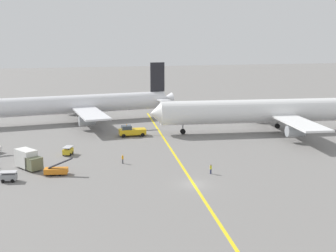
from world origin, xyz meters
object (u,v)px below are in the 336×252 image
(gse_catering_truck_tall, at_px, (28,159))
(ground_crew_marshaller_foreground, at_px, (123,159))
(gse_belt_loader_portside, at_px, (56,170))
(pushback_tug, at_px, (132,131))
(airliner_being_pushed, at_px, (271,111))
(ground_crew_ramp_agent_by_cones, at_px, (211,169))
(gse_baggage_cart_trailing, at_px, (68,151))
(airliner_at_gate_left, at_px, (74,105))
(gse_baggage_cart_near_cluster, at_px, (8,176))

(gse_catering_truck_tall, distance_m, ground_crew_marshaller_foreground, 17.16)
(ground_crew_marshaller_foreground, bearing_deg, gse_belt_loader_portside, -161.01)
(pushback_tug, xyz_separation_m, gse_catering_truck_tall, (-22.88, -22.54, 0.51))
(airliner_being_pushed, relative_size, ground_crew_marshaller_foreground, 35.25)
(ground_crew_marshaller_foreground, xyz_separation_m, ground_crew_ramp_agent_by_cones, (13.97, -10.36, -0.01))
(airliner_being_pushed, distance_m, gse_baggage_cart_trailing, 51.96)
(ground_crew_ramp_agent_by_cones, bearing_deg, gse_belt_loader_portside, 166.80)
(airliner_being_pushed, distance_m, ground_crew_ramp_agent_by_cones, 40.66)
(airliner_being_pushed, bearing_deg, ground_crew_ramp_agent_by_cones, -131.57)
(airliner_at_gate_left, distance_m, gse_baggage_cart_near_cluster, 53.80)
(gse_baggage_cart_trailing, bearing_deg, ground_crew_marshaller_foreground, -42.52)
(airliner_being_pushed, distance_m, gse_baggage_cart_near_cluster, 66.20)
(airliner_being_pushed, xyz_separation_m, pushback_tug, (-35.03, 3.45, -3.98))
(pushback_tug, xyz_separation_m, gse_baggage_cart_near_cluster, (-25.76, -29.30, -0.39))
(pushback_tug, distance_m, gse_baggage_cart_near_cluster, 39.02)
(gse_catering_truck_tall, bearing_deg, airliner_being_pushed, 18.24)
(airliner_being_pushed, distance_m, gse_belt_loader_portside, 58.43)
(airliner_being_pushed, relative_size, pushback_tug, 6.30)
(pushback_tug, bearing_deg, gse_baggage_cart_trailing, -137.41)
(gse_catering_truck_tall, height_order, ground_crew_ramp_agent_by_cones, gse_catering_truck_tall)
(ground_crew_ramp_agent_by_cones, bearing_deg, gse_baggage_cart_near_cluster, 172.63)
(ground_crew_ramp_agent_by_cones, bearing_deg, gse_baggage_cart_trailing, 140.85)
(ground_crew_marshaller_foreground, bearing_deg, gse_baggage_cart_near_cluster, -163.38)
(gse_baggage_cart_trailing, relative_size, ground_crew_ramp_agent_by_cones, 1.83)
(pushback_tug, distance_m, gse_baggage_cart_trailing, 21.17)
(gse_baggage_cart_near_cluster, height_order, ground_crew_ramp_agent_by_cones, gse_baggage_cart_near_cluster)
(gse_baggage_cart_trailing, xyz_separation_m, gse_catering_truck_tall, (-7.30, -8.21, 0.90))
(gse_catering_truck_tall, xyz_separation_m, ground_crew_ramp_agent_by_cones, (31.09, -11.16, -0.87))
(airliner_being_pushed, distance_m, ground_crew_marshaller_foreground, 45.59)
(gse_catering_truck_tall, xyz_separation_m, ground_crew_marshaller_foreground, (17.12, -0.79, -0.86))
(airliner_at_gate_left, distance_m, gse_baggage_cart_trailing, 37.34)
(airliner_being_pushed, xyz_separation_m, gse_catering_truck_tall, (-57.92, -19.09, -3.47))
(airliner_at_gate_left, xyz_separation_m, ground_crew_marshaller_foreground, (6.64, -45.99, -3.99))
(gse_baggage_cart_near_cluster, distance_m, gse_belt_loader_portside, 7.94)
(airliner_at_gate_left, relative_size, gse_catering_truck_tall, 9.71)
(gse_catering_truck_tall, bearing_deg, ground_crew_ramp_agent_by_cones, -19.74)
(ground_crew_marshaller_foreground, bearing_deg, airliner_at_gate_left, 98.21)
(airliner_at_gate_left, xyz_separation_m, gse_baggage_cart_trailing, (-3.19, -36.98, -4.03))
(ground_crew_ramp_agent_by_cones, bearing_deg, airliner_being_pushed, 48.43)
(gse_belt_loader_portside, xyz_separation_m, ground_crew_ramp_agent_by_cones, (26.22, -6.15, 0.07))
(pushback_tug, relative_size, gse_belt_loader_portside, 1.91)
(gse_baggage_cart_trailing, xyz_separation_m, gse_baggage_cart_near_cluster, (-10.17, -14.98, 0.00))
(gse_catering_truck_tall, distance_m, ground_crew_ramp_agent_by_cones, 33.04)
(pushback_tug, bearing_deg, gse_baggage_cart_near_cluster, -131.32)
(gse_baggage_cart_near_cluster, xyz_separation_m, ground_crew_ramp_agent_by_cones, (33.96, -4.39, 0.03))
(ground_crew_marshaller_foreground, bearing_deg, gse_baggage_cart_trailing, 137.48)
(airliner_at_gate_left, xyz_separation_m, gse_catering_truck_tall, (-10.48, -45.19, -3.13))
(airliner_at_gate_left, xyz_separation_m, airliner_being_pushed, (47.43, -26.10, 0.34))
(gse_belt_loader_portside, relative_size, ground_crew_marshaller_foreground, 2.93)
(airliner_at_gate_left, bearing_deg, airliner_being_pushed, -28.82)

